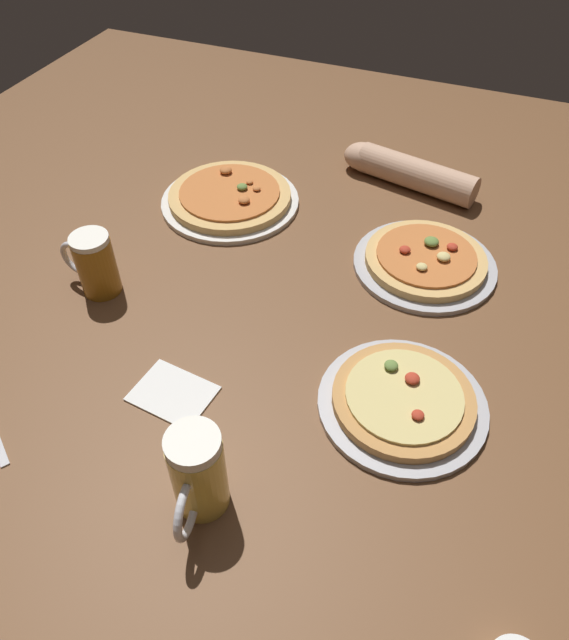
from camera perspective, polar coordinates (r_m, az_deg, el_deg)
The scene contains 8 objects.
ground_plane at distance 1.15m, azimuth 0.00°, elevation -1.22°, with size 2.40×2.40×0.03m, color brown.
pizza_plate_near at distance 1.03m, azimuth 11.33°, elevation -7.63°, with size 0.29×0.29×0.05m.
pizza_plate_far at distance 1.30m, azimuth 13.40°, elevation 5.56°, with size 0.30×0.30×0.05m.
pizza_plate_side at distance 1.46m, azimuth -5.26°, elevation 11.66°, with size 0.33×0.33×0.05m.
beer_mug_dark at distance 0.87m, azimuth -8.40°, elevation -14.52°, with size 0.08×0.14×0.16m.
beer_mug_amber at distance 1.24m, azimuth -17.84°, elevation 5.18°, with size 0.13×0.08×0.13m.
napkin_folded at distance 1.05m, azimuth -10.71°, elevation -6.92°, with size 0.14×0.10×0.01m, color white.
diner_arm at distance 1.54m, azimuth 11.39°, elevation 13.99°, with size 0.35×0.14×0.08m.
Camera 1 is at (0.29, -0.73, 0.83)m, focal length 33.22 mm.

